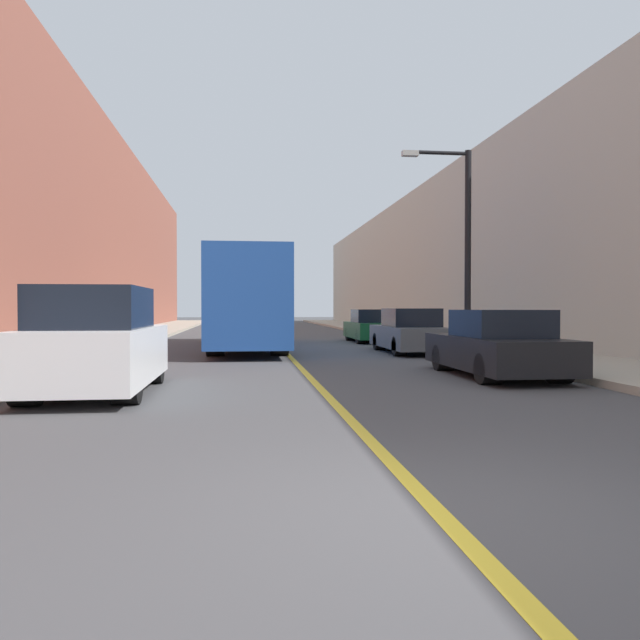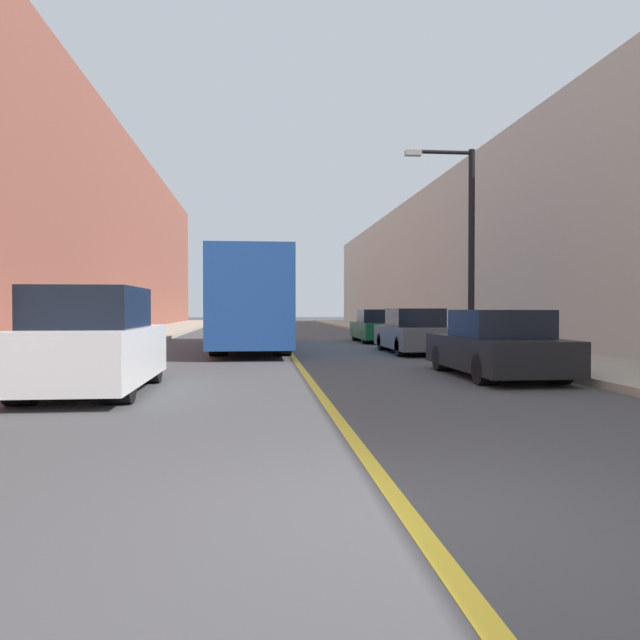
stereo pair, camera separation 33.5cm
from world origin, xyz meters
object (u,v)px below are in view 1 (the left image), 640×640
(bus, at_px, (247,300))
(car_right_near, at_px, (497,346))
(car_right_mid, at_px, (410,333))
(parked_suv_left, at_px, (96,345))
(street_lamp_right, at_px, (462,236))
(car_right_far, at_px, (372,327))

(bus, bearing_deg, car_right_near, -62.51)
(car_right_mid, bearing_deg, bus, 150.40)
(parked_suv_left, bearing_deg, car_right_near, 12.40)
(car_right_mid, bearing_deg, street_lamp_right, -50.16)
(car_right_mid, relative_size, street_lamp_right, 0.74)
(bus, xyz_separation_m, car_right_mid, (5.41, -3.07, -1.13))
(bus, xyz_separation_m, parked_suv_left, (-2.69, -12.17, -0.94))
(street_lamp_right, bearing_deg, car_right_mid, 129.84)
(car_right_near, xyz_separation_m, car_right_mid, (0.01, 7.32, 0.01))
(bus, bearing_deg, car_right_far, 33.61)
(car_right_near, distance_m, street_lamp_right, 6.71)
(car_right_near, height_order, car_right_mid, car_right_mid)
(bus, relative_size, parked_suv_left, 2.76)
(car_right_far, bearing_deg, bus, -146.39)
(parked_suv_left, height_order, car_right_mid, parked_suv_left)
(car_right_near, xyz_separation_m, car_right_far, (0.11, 14.06, -0.01))
(car_right_far, bearing_deg, car_right_mid, -90.87)
(street_lamp_right, bearing_deg, parked_suv_left, -140.96)
(car_right_near, bearing_deg, bus, 117.49)
(car_right_near, bearing_deg, car_right_mid, 89.96)
(bus, relative_size, car_right_mid, 2.63)
(parked_suv_left, distance_m, car_right_mid, 12.18)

